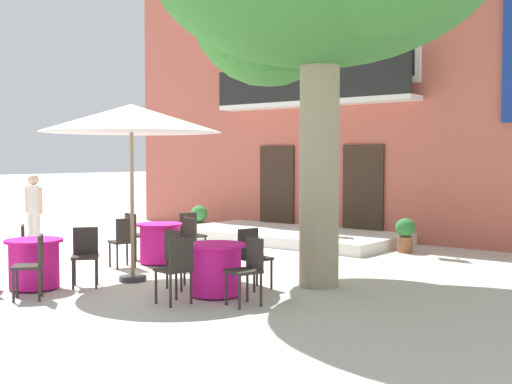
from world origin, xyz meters
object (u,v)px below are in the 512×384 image
object	(u,v)px
cafe_chair_near_tree_2	(177,266)
cafe_chair_front_3	(33,262)
ground_planter_right	(405,233)
cafe_umbrella	(131,119)
cafe_chair_middle_0	(185,239)
cafe_table_middle	(160,243)
cafe_chair_front_1	(30,248)
cafe_chair_near_tree_1	(179,255)
pedestrian_near_entrance	(34,211)
cafe_chair_near_tree_3	(248,266)
cafe_chair_middle_2	(135,233)
cafe_table_near_tree	(216,269)
cafe_chair_middle_1	(191,232)
cafe_chair_middle_3	(124,239)
cafe_table_front	(34,263)
cafe_chair_front_0	(85,252)
ground_planter_left	(199,217)
cafe_chair_near_tree_0	(252,254)

from	to	relation	value
cafe_chair_near_tree_2	cafe_chair_front_3	distance (m)	2.09
cafe_chair_near_tree_2	ground_planter_right	bearing A→B (deg)	87.72
cafe_umbrella	cafe_chair_middle_0	bearing A→B (deg)	97.64
cafe_table_middle	cafe_chair_front_1	size ratio (longest dim) A/B	0.95
cafe_chair_near_tree_1	cafe_chair_middle_0	bearing A→B (deg)	131.99
pedestrian_near_entrance	cafe_umbrella	bearing A→B (deg)	-5.87
cafe_chair_near_tree_2	cafe_chair_near_tree_3	distance (m)	0.97
cafe_chair_near_tree_3	ground_planter_right	world-z (taller)	cafe_chair_near_tree_3
cafe_table_middle	cafe_chair_middle_0	size ratio (longest dim) A/B	0.95
cafe_chair_near_tree_1	cafe_chair_front_1	size ratio (longest dim) A/B	1.00
cafe_chair_middle_2	pedestrian_near_entrance	size ratio (longest dim) A/B	0.54
cafe_table_near_tree	cafe_chair_middle_1	world-z (taller)	cafe_chair_middle_1
cafe_chair_middle_0	cafe_chair_middle_3	distance (m)	1.11
cafe_chair_middle_0	cafe_table_front	world-z (taller)	cafe_chair_middle_0
cafe_chair_middle_3	cafe_chair_near_tree_2	bearing A→B (deg)	-27.51
cafe_chair_near_tree_2	cafe_chair_middle_1	distance (m)	3.96
ground_planter_right	cafe_chair_front_0	bearing A→B (deg)	-109.52
cafe_table_front	cafe_chair_middle_3	bearing A→B (deg)	101.03
cafe_table_front	ground_planter_left	distance (m)	7.96
cafe_table_near_tree	cafe_chair_near_tree_1	size ratio (longest dim) A/B	0.95
cafe_chair_near_tree_2	cafe_chair_middle_0	bearing A→B (deg)	132.56
cafe_chair_front_1	ground_planter_right	xyz separation A→B (m)	(3.37, 6.70, -0.12)
cafe_table_front	cafe_chair_front_0	xyz separation A→B (m)	(0.43, 0.62, 0.14)
cafe_table_front	cafe_chair_near_tree_0	bearing A→B (deg)	39.40
cafe_umbrella	pedestrian_near_entrance	size ratio (longest dim) A/B	1.74
cafe_table_middle	cafe_chair_front_0	size ratio (longest dim) A/B	0.95
cafe_table_near_tree	cafe_chair_near_tree_3	xyz separation A→B (m)	(0.74, -0.16, 0.14)
cafe_chair_near_tree_1	cafe_table_middle	world-z (taller)	cafe_chair_near_tree_1
cafe_umbrella	pedestrian_near_entrance	world-z (taller)	cafe_umbrella
cafe_chair_front_0	cafe_chair_front_3	bearing A→B (deg)	-79.10
cafe_chair_near_tree_0	cafe_chair_front_1	size ratio (longest dim) A/B	1.00
pedestrian_near_entrance	cafe_chair_front_0	bearing A→B (deg)	-19.44
cafe_chair_front_1	cafe_chair_middle_3	bearing A→B (deg)	81.52
cafe_umbrella	ground_planter_right	distance (m)	6.43
cafe_chair_near_tree_1	cafe_chair_near_tree_2	world-z (taller)	same
cafe_chair_middle_2	cafe_chair_front_3	xyz separation A→B (m)	(1.65, -3.31, 0.00)
cafe_chair_near_tree_1	ground_planter_right	world-z (taller)	cafe_chair_near_tree_1
cafe_chair_near_tree_0	cafe_chair_middle_3	bearing A→B (deg)	-179.71
cafe_chair_near_tree_2	cafe_chair_middle_3	xyz separation A→B (m)	(-2.86, 1.49, 0.00)
cafe_chair_middle_1	cafe_chair_front_0	world-z (taller)	same
cafe_chair_near_tree_0	ground_planter_right	distance (m)	4.95
cafe_chair_middle_3	cafe_chair_middle_0	bearing A→B (deg)	36.36
cafe_chair_middle_1	pedestrian_near_entrance	world-z (taller)	pedestrian_near_entrance
cafe_chair_front_1	cafe_chair_front_3	distance (m)	1.51
cafe_table_middle	pedestrian_near_entrance	world-z (taller)	pedestrian_near_entrance
cafe_chair_near_tree_0	cafe_chair_middle_3	world-z (taller)	same
cafe_table_middle	cafe_chair_front_3	distance (m)	3.37
cafe_table_middle	cafe_chair_middle_2	size ratio (longest dim) A/B	0.95
cafe_chair_middle_1	cafe_umbrella	xyz separation A→B (m)	(0.84, -2.21, 2.08)
ground_planter_right	pedestrian_near_entrance	bearing A→B (deg)	-135.03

